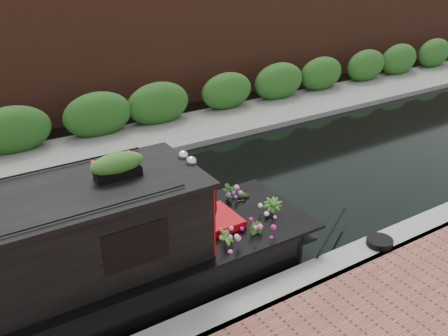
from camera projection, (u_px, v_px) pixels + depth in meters
ground at (177, 215)px, 10.65m from camera, size 80.00×80.00×0.00m
near_bank_coping at (271, 303)px, 8.13m from camera, size 40.00×0.60×0.50m
far_bank_path at (107, 150)px, 13.85m from camera, size 40.00×2.40×0.34m
far_hedge at (96, 140)px, 14.54m from camera, size 40.00×1.10×2.80m
far_brick_wall at (74, 119)px, 16.14m from camera, size 40.00×1.00×8.00m
rope_fender at (288, 225)px, 9.97m from camera, size 0.34×0.38×0.34m
coiled_mooring_rope at (380, 242)px, 9.18m from camera, size 0.49×0.49×0.12m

